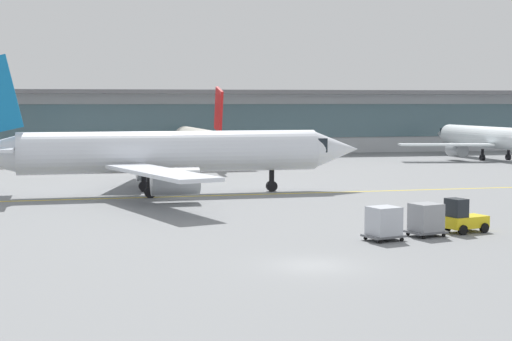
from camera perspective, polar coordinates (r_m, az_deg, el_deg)
name	(u,v)px	position (r m, az deg, el deg)	size (l,w,h in m)	color
ground_plane	(313,265)	(39.64, 4.04, -6.64)	(400.00, 400.00, 0.00)	gray
taxiway_centreline_stripe	(174,197)	(67.90, -5.79, -1.84)	(110.00, 0.36, 0.01)	yellow
terminal_concourse	(160,121)	(124.14, -6.73, 3.46)	(227.81, 11.00, 9.60)	#B2B7BC
gate_airplane_2	(200,141)	(104.67, -3.98, 2.11)	(26.94, 29.02, 9.61)	silver
gate_airplane_3	(490,138)	(114.80, 16.09, 2.20)	(27.35, 29.52, 9.77)	white
taxiing_regional_jet	(166,153)	(69.51, -6.35, 1.22)	(35.31, 32.86, 11.71)	silver
baggage_tug	(463,218)	(50.64, 14.29, -3.24)	(2.89, 2.22, 2.10)	yellow
cargo_dolly_lead	(426,219)	(48.74, 11.83, -3.31)	(2.47, 2.14, 1.94)	#595B60
cargo_dolly_trailing	(384,222)	(46.83, 8.95, -3.60)	(2.47, 2.14, 1.94)	#595B60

